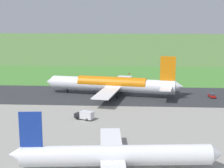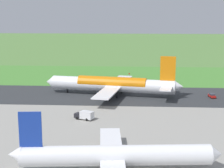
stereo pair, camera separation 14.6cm
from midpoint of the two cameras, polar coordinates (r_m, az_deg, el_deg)
The scene contains 9 objects.
ground_plane at distance 136.14m, azimuth 4.04°, elevation -1.90°, with size 800.00×800.00×0.00m, color #547F3D.
runway_asphalt at distance 136.13m, azimuth 4.04°, elevation -1.89°, with size 600.00×32.08×0.06m, color #2D3033.
grass_verge_foreground at distance 169.13m, azimuth 3.95°, elevation 0.76°, with size 600.00×80.00×0.04m, color #478534.
airliner_main at distance 135.34m, azimuth 0.19°, elevation -0.07°, with size 53.95×44.38×15.88m.
airliner_parked_mid at distance 72.16m, azimuth 0.52°, elevation -11.42°, with size 43.24×35.43×12.62m.
service_truck_baggage at distance 105.94m, azimuth -4.38°, elevation -5.05°, with size 6.22×4.35×2.65m.
service_car_followme at distance 137.62m, azimuth 15.89°, elevation -1.82°, with size 2.35×4.40×1.62m.
no_stopping_sign at distance 171.67m, azimuth 2.83°, elevation 1.43°, with size 0.60×0.10×2.50m.
traffic_cone_orange at distance 171.69m, azimuth 1.36°, elevation 1.03°, with size 0.40×0.40×0.55m, color orange.
Camera 2 is at (1.44, 132.41, 31.59)m, focal length 56.54 mm.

